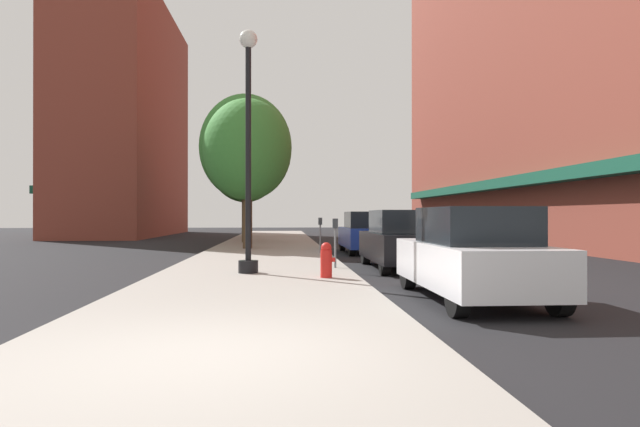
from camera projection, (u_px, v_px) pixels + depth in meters
ground_plane at (360, 250)px, 23.79m from camera, size 90.00×90.00×0.00m
sidewalk_slab at (268, 248)px, 24.51m from camera, size 4.80×50.00×0.12m
building_far_background at (127, 122)px, 41.72m from camera, size 6.80×18.00×17.22m
lamppost at (248, 146)px, 13.40m from camera, size 0.48×0.48×5.90m
fire_hydrant at (326, 260)px, 12.37m from camera, size 0.33×0.26×0.79m
parking_meter_near at (320, 231)px, 20.40m from camera, size 0.14×0.09×1.31m
parking_meter_far at (335, 237)px, 14.72m from camera, size 0.14×0.09×1.31m
tree_near at (247, 150)px, 23.30m from camera, size 3.72×3.72×6.32m
tree_mid at (246, 147)px, 28.58m from camera, size 4.76×4.76×7.67m
tree_far at (245, 160)px, 34.45m from camera, size 4.60×4.60×7.49m
car_white at (473, 255)px, 9.79m from camera, size 1.80×4.30×1.66m
car_black at (402, 240)px, 15.54m from camera, size 1.80×4.30×1.66m
car_blue at (366, 233)px, 22.04m from camera, size 1.80×4.30×1.66m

